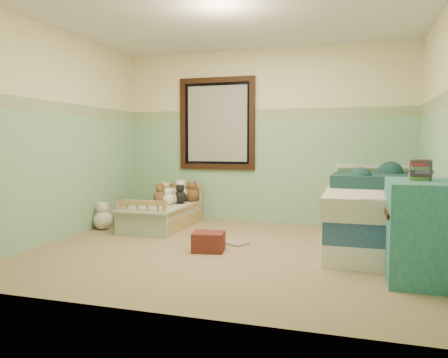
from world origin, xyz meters
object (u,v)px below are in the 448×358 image
(floor_book, at_px, (235,243))
(plush_floor_tan, at_px, (120,219))
(toddler_bed_frame, at_px, (164,221))
(red_pillow, at_px, (209,242))
(plush_floor_cream, at_px, (103,220))
(twin_bed_frame, at_px, (378,237))
(dresser, at_px, (419,230))

(floor_book, bearing_deg, plush_floor_tan, -173.06)
(toddler_bed_frame, height_order, red_pillow, red_pillow)
(plush_floor_cream, distance_m, plush_floor_tan, 0.28)
(red_pillow, bearing_deg, twin_bed_frame, 23.41)
(dresser, xyz_separation_m, floor_book, (-1.84, 0.78, -0.41))
(plush_floor_tan, relative_size, red_pillow, 0.64)
(red_pillow, bearing_deg, floor_book, 65.25)
(plush_floor_tan, xyz_separation_m, twin_bed_frame, (3.39, -0.21, 0.00))
(dresser, relative_size, floor_book, 3.09)
(toddler_bed_frame, bearing_deg, plush_floor_tan, -164.66)
(dresser, height_order, red_pillow, dresser)
(red_pillow, xyz_separation_m, floor_book, (0.19, 0.40, -0.09))
(plush_floor_tan, xyz_separation_m, red_pillow, (1.64, -0.96, -0.00))
(dresser, bearing_deg, toddler_bed_frame, 153.98)
(red_pillow, bearing_deg, toddler_bed_frame, 132.84)
(plush_floor_cream, relative_size, twin_bed_frame, 0.12)
(twin_bed_frame, relative_size, dresser, 2.55)
(toddler_bed_frame, xyz_separation_m, plush_floor_tan, (-0.59, -0.16, 0.02))
(toddler_bed_frame, distance_m, floor_book, 1.43)
(toddler_bed_frame, distance_m, red_pillow, 1.54)
(plush_floor_tan, distance_m, red_pillow, 1.90)
(toddler_bed_frame, height_order, plush_floor_cream, plush_floor_cream)
(toddler_bed_frame, xyz_separation_m, plush_floor_cream, (-0.70, -0.42, 0.04))
(toddler_bed_frame, distance_m, twin_bed_frame, 2.82)
(twin_bed_frame, relative_size, red_pillow, 6.52)
(toddler_bed_frame, xyz_separation_m, twin_bed_frame, (2.80, -0.37, 0.02))
(plush_floor_tan, distance_m, twin_bed_frame, 3.40)
(toddler_bed_frame, xyz_separation_m, red_pillow, (1.04, -1.13, 0.02))
(toddler_bed_frame, bearing_deg, twin_bed_frame, -7.51)
(toddler_bed_frame, xyz_separation_m, floor_book, (1.23, -0.72, -0.07))
(toddler_bed_frame, relative_size, dresser, 1.58)
(red_pillow, bearing_deg, dresser, -10.43)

